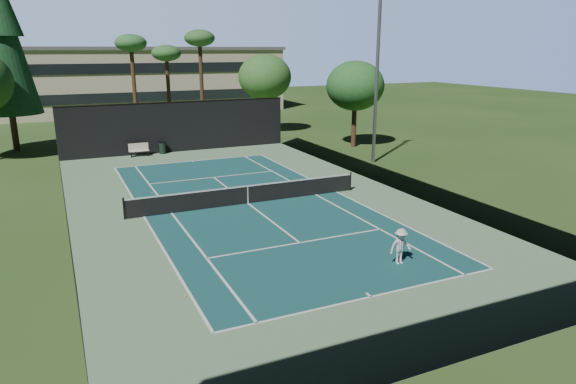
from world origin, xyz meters
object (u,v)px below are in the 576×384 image
at_px(trash_bin, 163,148).
at_px(tennis_net, 248,194).
at_px(tennis_ball_d, 152,193).
at_px(park_bench, 139,149).
at_px(tennis_ball_b, 164,200).
at_px(player, 401,246).
at_px(tennis_ball_a, 185,296).
at_px(tennis_ball_c, 277,179).

bearing_deg(trash_bin, tennis_net, -84.90).
xyz_separation_m(tennis_ball_d, park_bench, (1.03, 11.09, 0.51)).
relative_size(tennis_ball_b, park_bench, 0.05).
height_order(player, trash_bin, player).
relative_size(tennis_net, tennis_ball_b, 168.84).
distance_m(tennis_ball_b, park_bench, 12.93).
relative_size(tennis_net, tennis_ball_d, 178.31).
xyz_separation_m(tennis_ball_a, park_bench, (2.39, 24.64, 0.51)).
height_order(tennis_ball_c, tennis_ball_d, tennis_ball_d).
distance_m(player, trash_bin, 25.93).
relative_size(player, park_bench, 0.95).
relative_size(park_bench, trash_bin, 1.59).
xyz_separation_m(park_bench, trash_bin, (1.88, 0.28, -0.07)).
distance_m(tennis_ball_a, trash_bin, 25.29).
bearing_deg(tennis_ball_b, tennis_ball_a, -98.12).
relative_size(player, tennis_ball_b, 18.74).
height_order(tennis_net, tennis_ball_c, tennis_net).
distance_m(tennis_ball_c, tennis_ball_d, 7.89).
xyz_separation_m(player, tennis_ball_a, (-8.25, 0.71, -0.68)).
xyz_separation_m(tennis_net, tennis_ball_c, (3.58, 4.27, -0.53)).
bearing_deg(tennis_ball_a, trash_bin, 80.27).
bearing_deg(tennis_ball_d, park_bench, 84.71).
distance_m(tennis_ball_b, tennis_ball_c, 7.78).
height_order(player, tennis_ball_a, player).
bearing_deg(trash_bin, tennis_ball_a, -99.73).
distance_m(tennis_net, park_bench, 15.72).
bearing_deg(tennis_ball_b, trash_bin, 78.85).
height_order(tennis_ball_a, park_bench, park_bench).
distance_m(player, tennis_ball_c, 14.29).
relative_size(tennis_ball_a, tennis_ball_b, 0.92).
height_order(tennis_ball_d, trash_bin, trash_bin).
height_order(tennis_net, tennis_ball_d, tennis_net).
height_order(player, tennis_ball_d, player).
bearing_deg(trash_bin, tennis_ball_b, -101.15).
relative_size(tennis_ball_b, tennis_ball_c, 1.31).
xyz_separation_m(tennis_ball_c, park_bench, (-6.86, 11.11, 0.52)).
height_order(tennis_net, player, player).
height_order(tennis_ball_d, park_bench, park_bench).
xyz_separation_m(tennis_ball_a, trash_bin, (4.27, 24.92, 0.44)).
relative_size(player, trash_bin, 1.51).
distance_m(tennis_net, tennis_ball_a, 10.87).
bearing_deg(tennis_ball_d, tennis_ball_c, -0.11).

